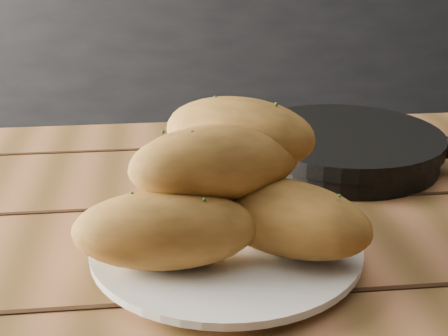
{
  "coord_description": "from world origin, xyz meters",
  "views": [
    {
      "loc": [
        -0.19,
        -1.0,
        1.08
      ],
      "look_at": [
        -0.13,
        -0.43,
        0.84
      ],
      "focal_mm": 50.0,
      "sensor_mm": 36.0,
      "label": 1
    }
  ],
  "objects_px": {
    "table": "(348,314)",
    "plate": "(226,248)",
    "bread_rolls": "(224,186)",
    "skillet": "(345,147)"
  },
  "relations": [
    {
      "from": "table",
      "to": "plate",
      "type": "distance_m",
      "value": 0.18
    },
    {
      "from": "table",
      "to": "bread_rolls",
      "type": "distance_m",
      "value": 0.23
    },
    {
      "from": "table",
      "to": "skillet",
      "type": "bearing_deg",
      "value": 76.33
    },
    {
      "from": "table",
      "to": "bread_rolls",
      "type": "xyz_separation_m",
      "value": [
        -0.14,
        -0.02,
        0.18
      ]
    },
    {
      "from": "plate",
      "to": "bread_rolls",
      "type": "distance_m",
      "value": 0.07
    },
    {
      "from": "table",
      "to": "bread_rolls",
      "type": "relative_size",
      "value": 5.22
    },
    {
      "from": "bread_rolls",
      "to": "skillet",
      "type": "relative_size",
      "value": 0.76
    },
    {
      "from": "plate",
      "to": "bread_rolls",
      "type": "bearing_deg",
      "value": 117.07
    },
    {
      "from": "bread_rolls",
      "to": "plate",
      "type": "bearing_deg",
      "value": -62.93
    },
    {
      "from": "table",
      "to": "plate",
      "type": "relative_size",
      "value": 5.62
    }
  ]
}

